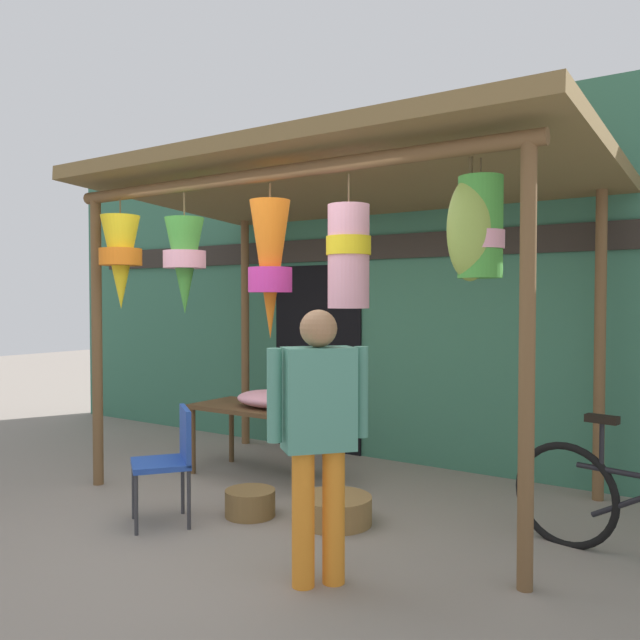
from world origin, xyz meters
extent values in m
plane|color=gray|center=(0.00, 0.00, 0.00)|extent=(30.00, 30.00, 0.00)
cube|color=#387056|center=(0.00, 2.30, 1.74)|extent=(9.63, 0.25, 3.48)
cube|color=#2D2823|center=(0.00, 2.15, 2.16)|extent=(8.67, 0.04, 0.24)
cube|color=black|center=(-0.90, 2.16, 1.00)|extent=(1.10, 0.03, 2.00)
cylinder|color=brown|center=(-1.74, -0.03, 1.26)|extent=(0.09, 0.09, 2.52)
cylinder|color=brown|center=(2.01, -0.03, 1.26)|extent=(0.09, 0.09, 2.52)
cylinder|color=brown|center=(-1.74, 1.95, 1.26)|extent=(0.09, 0.09, 2.52)
cylinder|color=brown|center=(2.01, 1.95, 1.26)|extent=(0.09, 0.09, 2.52)
cylinder|color=brown|center=(0.13, -0.03, 2.52)|extent=(3.95, 0.10, 0.10)
cylinder|color=brown|center=(0.13, 1.95, 2.67)|extent=(3.95, 0.10, 0.10)
cube|color=olive|center=(0.13, 0.96, 2.64)|extent=(4.25, 2.49, 0.29)
cylinder|color=brown|center=(-1.36, -0.08, 2.40)|extent=(0.01, 0.01, 0.14)
cone|color=yellow|center=(-1.36, -0.08, 1.94)|extent=(0.32, 0.32, 0.78)
cylinder|color=orange|center=(-1.36, -0.08, 1.99)|extent=(0.35, 0.35, 0.14)
cylinder|color=brown|center=(-0.66, -0.03, 2.37)|extent=(0.01, 0.01, 0.20)
cone|color=green|center=(-0.66, -0.03, 1.89)|extent=(0.31, 0.31, 0.75)
cylinder|color=pink|center=(-0.66, -0.03, 1.94)|extent=(0.33, 0.33, 0.14)
cylinder|color=brown|center=(0.13, 0.04, 2.41)|extent=(0.01, 0.01, 0.12)
cone|color=orange|center=(0.13, 0.04, 1.85)|extent=(0.30, 0.30, 1.00)
cylinder|color=#D13399|center=(0.13, 0.04, 1.77)|extent=(0.32, 0.32, 0.18)
cylinder|color=brown|center=(0.79, 0.05, 2.37)|extent=(0.01, 0.01, 0.20)
cylinder|color=pink|center=(0.79, 0.05, 1.92)|extent=(0.28, 0.28, 0.69)
cylinder|color=yellow|center=(0.79, 0.05, 1.99)|extent=(0.30, 0.30, 0.12)
cylinder|color=brown|center=(1.70, 0.06, 2.41)|extent=(0.01, 0.01, 0.11)
cylinder|color=green|center=(1.70, 0.06, 2.06)|extent=(0.26, 0.26, 0.60)
cylinder|color=pink|center=(1.70, 0.06, 1.98)|extent=(0.28, 0.28, 0.11)
cylinder|color=#4C3D23|center=(1.66, 0.01, 2.41)|extent=(0.02, 0.02, 0.11)
ellipsoid|color=#89A842|center=(1.66, 0.01, 2.05)|extent=(0.28, 0.24, 0.62)
cube|color=brown|center=(-0.66, 0.96, 0.63)|extent=(1.39, 0.64, 0.04)
cylinder|color=brown|center=(-1.31, 0.69, 0.31)|extent=(0.05, 0.05, 0.61)
cylinder|color=brown|center=(-0.02, 0.69, 0.31)|extent=(0.05, 0.05, 0.61)
cylinder|color=brown|center=(-1.31, 1.23, 0.31)|extent=(0.05, 0.05, 0.61)
cylinder|color=brown|center=(-0.02, 1.23, 0.31)|extent=(0.05, 0.05, 0.61)
ellipsoid|color=pink|center=(-0.59, 0.96, 0.73)|extent=(0.69, 0.48, 0.15)
ellipsoid|color=#D13399|center=(-0.49, 0.91, 0.74)|extent=(0.31, 0.24, 0.11)
cube|color=#2347A8|center=(-0.51, -0.43, 0.44)|extent=(0.56, 0.56, 0.04)
cube|color=#2347A8|center=(-0.40, -0.29, 0.64)|extent=(0.34, 0.27, 0.40)
cylinder|color=#333338|center=(-0.76, -0.46, 0.22)|extent=(0.03, 0.03, 0.44)
cylinder|color=#333338|center=(-0.48, -0.68, 0.22)|extent=(0.03, 0.03, 0.44)
cylinder|color=#333338|center=(-0.55, -0.18, 0.22)|extent=(0.03, 0.03, 0.44)
cylinder|color=#333338|center=(-0.26, -0.40, 0.22)|extent=(0.03, 0.03, 0.44)
cylinder|color=brown|center=(-0.09, 0.07, 0.10)|extent=(0.38, 0.38, 0.20)
cylinder|color=olive|center=(0.54, 0.29, 0.10)|extent=(0.54, 0.54, 0.20)
torus|color=black|center=(2.03, 0.80, 0.33)|extent=(0.71, 0.18, 0.71)
cylinder|color=black|center=(2.44, 0.72, 0.38)|extent=(0.49, 0.13, 0.31)
cylinder|color=black|center=(2.25, 0.75, 0.71)|extent=(0.03, 0.03, 0.30)
cube|color=black|center=(2.25, 0.75, 0.87)|extent=(0.21, 0.12, 0.05)
cylinder|color=orange|center=(0.95, -0.69, 0.39)|extent=(0.13, 0.13, 0.78)
cylinder|color=orange|center=(1.07, -0.56, 0.39)|extent=(0.13, 0.13, 0.78)
cube|color=#4C8E7A|center=(1.01, -0.63, 1.07)|extent=(0.43, 0.45, 0.58)
cylinder|color=#4C8E7A|center=(0.84, -0.82, 1.10)|extent=(0.08, 0.08, 0.53)
cylinder|color=#4C8E7A|center=(1.17, -0.43, 1.10)|extent=(0.08, 0.08, 0.53)
sphere|color=#9E704C|center=(1.01, -0.63, 1.47)|extent=(0.21, 0.21, 0.21)
camera|label=1|loc=(3.08, -3.68, 1.63)|focal=36.76mm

